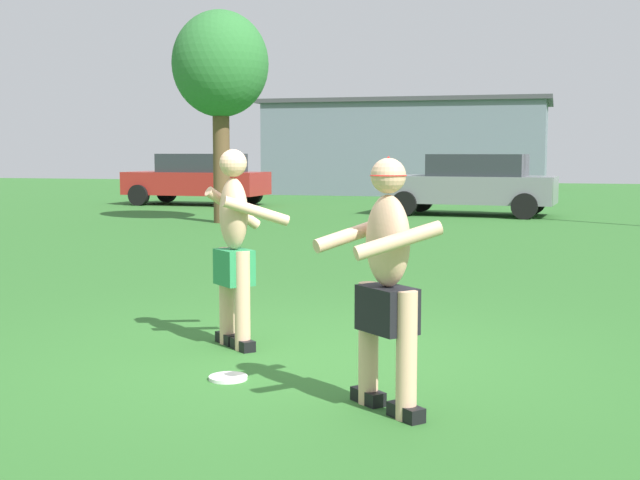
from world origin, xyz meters
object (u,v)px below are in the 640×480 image
Objects in this scene: car_gray_near_post at (472,183)px; tree_left_field at (220,67)px; frisbee at (228,378)px; player_in_green at (235,245)px; player_with_cap at (387,275)px; car_red_mid_lot at (198,178)px.

car_gray_near_post is 0.91× the size of tree_left_field.
player_in_green is at bearing 108.04° from frisbee.
player_in_green is at bearing -91.71° from car_gray_near_post.
frisbee is 14.32m from tree_left_field.
player_with_cap is 21.65m from car_red_mid_lot.
car_red_mid_lot reaches higher than frisbee.
player_with_cap is at bearing -64.04° from tree_left_field.
tree_left_field is (3.24, -6.05, 2.74)m from car_red_mid_lot.
car_red_mid_lot is (-9.71, 19.34, -0.05)m from player_with_cap.
frisbee is at bearing -65.87° from car_red_mid_lot.
tree_left_field is at bearing 112.47° from player_in_green.
player_with_cap reaches higher than car_red_mid_lot.
player_in_green reaches higher than car_gray_near_post.
player_with_cap is 0.33× the size of tree_left_field.
player_with_cap is 17.22m from car_gray_near_post.
player_in_green is 0.38× the size of car_red_mid_lot.
player_with_cap is 1.58m from frisbee.
tree_left_field is (-4.90, 11.85, 2.70)m from player_in_green.
car_gray_near_post is at bearing 88.29° from player_in_green.
player_in_green is at bearing 137.42° from player_with_cap.
tree_left_field is at bearing 115.96° from player_with_cap.
player_with_cap is 2.14m from player_in_green.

